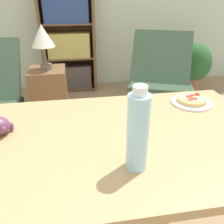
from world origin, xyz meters
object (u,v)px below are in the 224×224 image
(potted_plant_floor, at_px, (195,66))
(lounge_chair_far, at_px, (159,90))
(pizza_on_plate, at_px, (192,101))
(bookshelf, at_px, (69,44))
(side_table, at_px, (51,99))
(table_lamp, at_px, (43,38))
(drink_bottle, at_px, (138,132))

(potted_plant_floor, bearing_deg, lounge_chair_far, -141.93)
(pizza_on_plate, relative_size, potted_plant_floor, 0.32)
(pizza_on_plate, bearing_deg, bookshelf, 105.84)
(bookshelf, relative_size, side_table, 2.19)
(table_lamp, bearing_deg, side_table, 90.00)
(side_table, bearing_deg, drink_bottle, -75.10)
(drink_bottle, height_order, lounge_chair_far, drink_bottle)
(lounge_chair_far, distance_m, bookshelf, 1.39)
(bookshelf, bearing_deg, pizza_on_plate, -74.16)
(side_table, bearing_deg, pizza_on_plate, -54.86)
(lounge_chair_far, xyz_separation_m, side_table, (-1.18, -0.12, 0.02))
(table_lamp, bearing_deg, lounge_chair_far, 5.96)
(pizza_on_plate, bearing_deg, lounge_chair_far, 75.94)
(side_table, bearing_deg, lounge_chair_far, 5.96)
(side_table, distance_m, potted_plant_floor, 1.99)
(drink_bottle, distance_m, side_table, 1.80)
(lounge_chair_far, distance_m, side_table, 1.19)
(pizza_on_plate, xyz_separation_m, table_lamp, (-0.85, 1.21, 0.13))
(lounge_chair_far, bearing_deg, drink_bottle, -91.48)
(drink_bottle, bearing_deg, table_lamp, 104.90)
(pizza_on_plate, height_order, potted_plant_floor, pizza_on_plate)
(bookshelf, distance_m, potted_plant_floor, 1.73)
(bookshelf, bearing_deg, drink_bottle, -85.16)
(drink_bottle, bearing_deg, side_table, 104.90)
(potted_plant_floor, bearing_deg, side_table, -160.44)
(lounge_chair_far, bearing_deg, pizza_on_plate, -82.68)
(potted_plant_floor, bearing_deg, drink_bottle, -121.90)
(pizza_on_plate, bearing_deg, drink_bottle, -133.28)
(drink_bottle, xyz_separation_m, table_lamp, (-0.44, 1.65, 0.01))
(bookshelf, height_order, table_lamp, bookshelf)
(side_table, relative_size, potted_plant_floor, 0.93)
(potted_plant_floor, bearing_deg, pizza_on_plate, -118.72)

